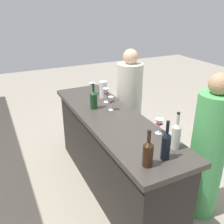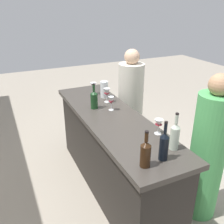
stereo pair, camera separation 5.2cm
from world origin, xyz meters
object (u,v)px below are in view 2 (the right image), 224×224
wine_bottle_leftmost_amber_brown (146,153)px  wine_bottle_second_left_near_black (164,145)px  person_left_guest (130,108)px  person_center_guest (207,155)px  wine_glass_near_center (107,93)px  wine_glass_near_right (93,86)px  wine_bottle_center_clear_pale (175,136)px  wine_glass_near_left (159,124)px  wine_bottle_second_right_olive_green (94,99)px  wine_glass_far_left (111,101)px  water_pitcher (104,89)px

wine_bottle_leftmost_amber_brown → wine_bottle_second_left_near_black: wine_bottle_second_left_near_black is taller
person_left_guest → person_center_guest: size_ratio=1.00×
wine_glass_near_center → wine_glass_near_right: wine_glass_near_center is taller
wine_bottle_center_clear_pale → wine_glass_near_left: 0.27m
wine_glass_near_right → wine_bottle_second_right_olive_green: bearing=159.8°
wine_bottle_second_left_near_black → person_left_guest: size_ratio=0.22×
wine_bottle_leftmost_amber_brown → wine_bottle_center_clear_pale: bearing=-73.3°
wine_glass_near_center → wine_glass_far_left: 0.25m
wine_bottle_leftmost_amber_brown → person_left_guest: 1.68m
wine_bottle_second_right_olive_green → wine_glass_near_left: 0.87m
wine_glass_near_left → person_center_guest: 0.59m
wine_glass_near_left → person_center_guest: person_center_guest is taller
wine_bottle_leftmost_amber_brown → wine_glass_near_right: 1.64m
water_pitcher → person_center_guest: person_center_guest is taller
wine_glass_near_center → wine_glass_far_left: (-0.24, 0.06, -0.01)m
person_left_guest → wine_glass_far_left: bearing=54.1°
wine_bottle_second_left_near_black → wine_bottle_second_right_olive_green: size_ratio=1.11×
wine_glass_far_left → water_pitcher: 0.42m
wine_glass_near_right → person_left_guest: person_left_guest is taller
wine_glass_far_left → wine_bottle_second_left_near_black: bearing=177.8°
person_left_guest → wine_bottle_second_right_olive_green: bearing=38.1°
wine_bottle_leftmost_amber_brown → person_center_guest: size_ratio=0.20×
wine_bottle_leftmost_amber_brown → person_center_guest: (0.16, -0.82, -0.34)m
wine_bottle_center_clear_pale → wine_glass_far_left: wine_bottle_center_clear_pale is taller
wine_bottle_leftmost_amber_brown → wine_glass_far_left: wine_bottle_leftmost_amber_brown is taller
wine_glass_near_left → wine_glass_far_left: (0.68, 0.16, 0.01)m
wine_glass_near_center → water_pitcher: bearing=-13.3°
wine_bottle_center_clear_pale → person_left_guest: (1.38, -0.36, -0.36)m
wine_bottle_center_clear_pale → water_pitcher: 1.36m
water_pitcher → wine_bottle_leftmost_amber_brown: bearing=168.1°
person_left_guest → person_center_guest: (-1.32, -0.11, 0.00)m
wine_bottle_second_right_olive_green → person_left_guest: 0.79m
wine_bottle_second_right_olive_green → wine_glass_near_right: size_ratio=1.88×
wine_bottle_second_left_near_black → wine_bottle_center_clear_pale: size_ratio=1.00×
wine_bottle_second_right_olive_green → water_pitcher: (0.28, -0.25, -0.01)m
wine_bottle_second_right_olive_green → wine_glass_near_center: (0.11, -0.21, 0.01)m
wine_glass_far_left → water_pitcher: water_pitcher is taller
wine_glass_near_left → person_center_guest: bearing=-115.0°
water_pitcher → wine_glass_near_right: bearing=26.2°
wine_bottle_center_clear_pale → wine_glass_far_left: bearing=7.7°
wine_bottle_center_clear_pale → wine_glass_near_left: size_ratio=2.22×
wine_glass_near_right → person_left_guest: (-0.14, -0.48, -0.34)m
wine_bottle_second_right_olive_green → wine_glass_near_right: (0.45, -0.16, -0.00)m
wine_glass_near_center → water_pitcher: (0.17, -0.04, -0.02)m
wine_glass_near_center → wine_glass_near_right: (0.33, 0.04, -0.01)m
wine_bottle_leftmost_amber_brown → wine_glass_near_center: (1.29, -0.27, 0.01)m
wine_glass_far_left → person_left_guest: person_left_guest is taller
wine_bottle_second_left_near_black → wine_glass_near_center: size_ratio=1.87×
wine_bottle_second_right_olive_green → wine_glass_near_left: size_ratio=2.00×
wine_bottle_second_right_olive_green → water_pitcher: size_ratio=1.41×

